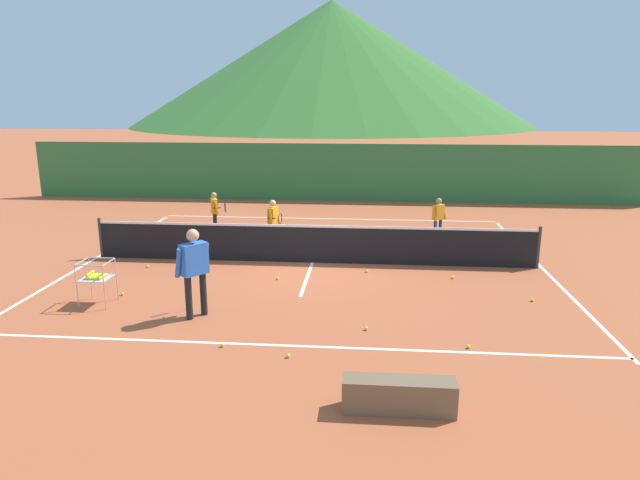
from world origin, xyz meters
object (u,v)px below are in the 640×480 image
at_px(student_2, 438,215).
at_px(tennis_ball_6, 468,347).
at_px(student_0, 215,209).
at_px(tennis_ball_0, 453,277).
at_px(tennis_ball_5, 277,278).
at_px(tennis_ball_7, 122,294).
at_px(ball_cart, 96,276).
at_px(instructor, 194,265).
at_px(tennis_net, 312,244).
at_px(tennis_ball_9, 532,300).
at_px(courtside_bench, 399,395).
at_px(student_1, 273,218).
at_px(tennis_ball_8, 148,266).
at_px(tennis_ball_3, 366,328).
at_px(tennis_ball_2, 222,345).
at_px(tennis_ball_4, 288,356).
at_px(tennis_ball_1, 367,271).

bearing_deg(student_2, tennis_ball_6, -92.46).
bearing_deg(student_0, tennis_ball_6, -50.41).
bearing_deg(tennis_ball_6, tennis_ball_0, 86.05).
distance_m(tennis_ball_5, tennis_ball_7, 3.38).
bearing_deg(tennis_ball_5, ball_cart, -151.13).
bearing_deg(instructor, student_2, 51.01).
distance_m(student_2, tennis_ball_6, 7.52).
bearing_deg(tennis_net, tennis_ball_0, -17.00).
height_order(tennis_ball_6, tennis_ball_9, same).
xyz_separation_m(instructor, student_0, (-1.47, 6.74, -0.27)).
height_order(tennis_ball_9, courtside_bench, courtside_bench).
relative_size(instructor, courtside_bench, 1.15).
xyz_separation_m(instructor, tennis_ball_9, (6.61, 1.39, -1.00)).
relative_size(student_0, student_1, 0.97).
bearing_deg(student_1, instructor, -96.15).
xyz_separation_m(tennis_net, ball_cart, (-4.03, -3.31, 0.09)).
xyz_separation_m(student_1, tennis_ball_8, (-2.74, -2.36, -0.76)).
xyz_separation_m(tennis_net, student_0, (-3.29, 2.94, 0.27)).
bearing_deg(tennis_ball_8, student_0, 79.39).
bearing_deg(student_1, tennis_ball_3, -65.25).
bearing_deg(student_0, tennis_ball_9, -33.54).
bearing_deg(tennis_net, tennis_ball_3, -71.56).
bearing_deg(tennis_ball_2, tennis_ball_0, 42.98).
height_order(tennis_net, tennis_ball_3, tennis_net).
bearing_deg(tennis_ball_7, courtside_bench, -35.90).
bearing_deg(student_0, tennis_net, -41.76).
xyz_separation_m(tennis_ball_4, tennis_ball_5, (-0.81, 3.94, 0.00)).
bearing_deg(tennis_ball_9, tennis_ball_3, -152.43).
height_order(tennis_ball_0, tennis_ball_6, same).
relative_size(instructor, tennis_ball_1, 25.26).
bearing_deg(ball_cart, tennis_ball_4, -26.51).
xyz_separation_m(tennis_ball_1, tennis_ball_9, (3.40, -1.68, 0.00)).
bearing_deg(tennis_ball_4, tennis_ball_8, 132.06).
height_order(tennis_ball_3, tennis_ball_5, same).
xyz_separation_m(instructor, ball_cart, (-2.20, 0.49, -0.45)).
bearing_deg(student_1, tennis_net, -51.24).
height_order(tennis_ball_0, tennis_ball_9, same).
height_order(instructor, ball_cart, instructor).
xyz_separation_m(student_1, tennis_ball_6, (4.35, -6.35, -0.76)).
height_order(tennis_ball_4, tennis_ball_9, same).
height_order(student_2, tennis_ball_4, student_2).
bearing_deg(tennis_ball_7, tennis_ball_6, -16.36).
bearing_deg(tennis_ball_2, tennis_ball_3, 20.91).
distance_m(tennis_ball_2, tennis_ball_9, 6.37).
height_order(tennis_net, tennis_ball_5, tennis_net).
distance_m(ball_cart, tennis_ball_5, 3.89).
height_order(tennis_ball_0, courtside_bench, courtside_bench).
distance_m(instructor, tennis_ball_2, 1.83).
relative_size(tennis_ball_3, tennis_ball_4, 1.00).
relative_size(tennis_net, tennis_ball_0, 163.83).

